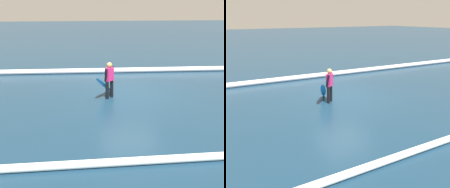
% 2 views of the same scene
% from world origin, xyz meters
% --- Properties ---
extents(ground_plane, '(151.47, 151.47, 0.00)m').
position_xyz_m(ground_plane, '(0.00, 0.00, 0.00)').
color(ground_plane, '#163349').
extents(surfer, '(0.42, 0.45, 1.51)m').
position_xyz_m(surfer, '(0.95, 0.37, 0.85)').
color(surfer, black).
rests_on(surfer, ground_plane).
extents(surfboard, '(0.99, 1.53, 1.04)m').
position_xyz_m(surfboard, '(1.15, 0.14, 0.50)').
color(surfboard, '#268CE5').
rests_on(surfboard, ground_plane).
extents(wave_crest_foreground, '(23.22, 2.09, 0.29)m').
position_xyz_m(wave_crest_foreground, '(-1.46, -3.89, 0.14)').
color(wave_crest_foreground, white).
rests_on(wave_crest_foreground, ground_plane).
extents(wave_crest_midground, '(16.85, 1.07, 0.20)m').
position_xyz_m(wave_crest_midground, '(2.74, 5.19, 0.10)').
color(wave_crest_midground, white).
rests_on(wave_crest_midground, ground_plane).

